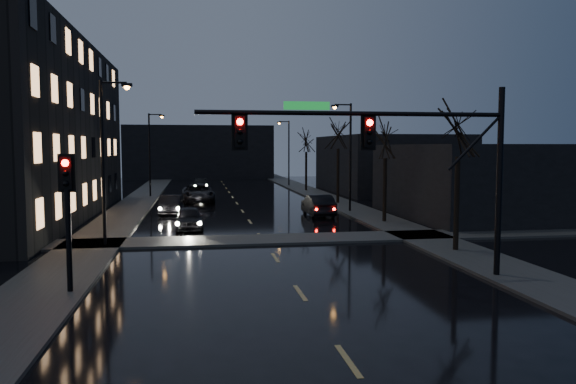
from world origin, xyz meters
name	(u,v)px	position (x,y,z in m)	size (l,w,h in m)	color
sidewalk_left	(131,208)	(-8.50, 35.00, 0.06)	(3.00, 140.00, 0.12)	#2D2D2B
sidewalk_right	(342,204)	(8.50, 35.00, 0.06)	(3.00, 140.00, 0.12)	#2D2D2B
sidewalk_cross	(263,240)	(0.00, 18.50, 0.06)	(40.00, 3.00, 0.12)	#2D2D2B
commercial_right_near	(474,181)	(15.50, 26.00, 2.50)	(10.00, 14.00, 5.00)	black
commercial_right_far	(388,164)	(17.00, 48.00, 3.00)	(12.00, 18.00, 6.00)	black
far_block	(199,152)	(-3.00, 78.00, 4.00)	(22.00, 10.00, 8.00)	black
signal_mast	(402,146)	(3.85, 9.00, 4.87)	(11.11, 0.41, 7.00)	black
signal_pole_left	(67,204)	(-7.50, 8.99, 3.01)	(0.35, 0.41, 4.53)	black
tree_near	(459,116)	(8.40, 14.00, 6.22)	(3.52, 3.52, 8.08)	black
tree_mid_a	(386,131)	(8.40, 24.00, 5.83)	(3.30, 3.30, 7.58)	black
tree_mid_b	(338,126)	(8.40, 36.00, 6.61)	(3.74, 3.74, 8.59)	black
tree_far	(306,135)	(8.40, 50.00, 6.06)	(3.43, 3.43, 7.88)	black
streetlight_l_near	(107,148)	(-7.58, 18.00, 4.77)	(1.53, 0.28, 8.00)	black
streetlight_l_far	(152,147)	(-7.58, 45.00, 4.77)	(1.53, 0.28, 8.00)	black
streetlight_r_mid	(348,148)	(7.58, 30.00, 4.77)	(1.53, 0.28, 8.00)	black
streetlight_r_far	(287,147)	(7.58, 58.00, 4.77)	(1.53, 0.28, 8.00)	black
oncoming_car_a	(189,218)	(-3.84, 23.13, 0.67)	(1.59, 3.96, 1.35)	black
oncoming_car_b	(171,205)	(-5.26, 30.97, 0.67)	(1.43, 4.09, 1.35)	black
oncoming_car_c	(198,193)	(-3.28, 39.35, 0.80)	(2.65, 5.74, 1.60)	black
oncoming_car_d	(201,184)	(-2.97, 53.76, 0.64)	(1.78, 4.38, 1.27)	black
lead_car	(318,205)	(5.01, 28.22, 0.76)	(1.60, 4.59, 1.51)	black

